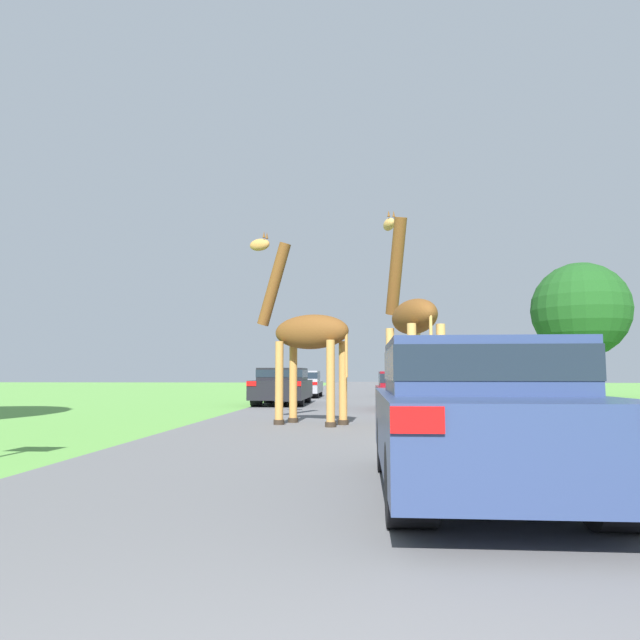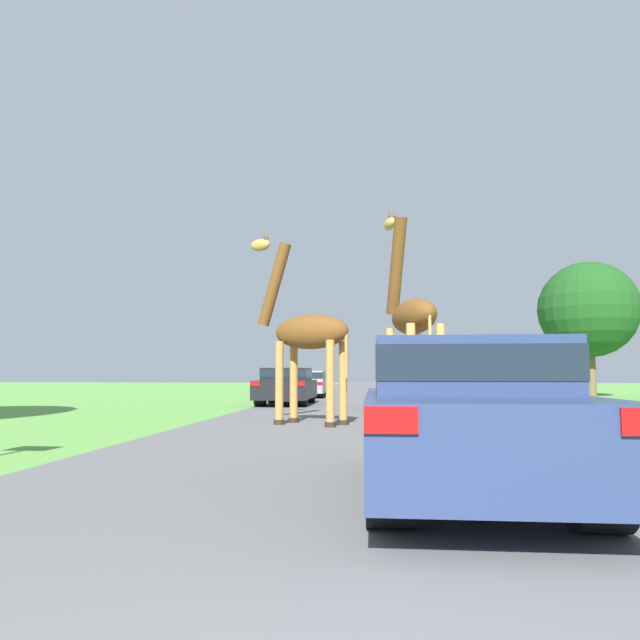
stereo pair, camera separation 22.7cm
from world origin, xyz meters
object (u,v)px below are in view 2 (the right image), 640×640
object	(u,v)px
car_far_ahead	(309,383)
car_queue_left	(408,389)
tree_left_edge	(588,310)
giraffe_companion	(411,320)
car_queue_right	(409,383)
car_verge_right	(287,385)
giraffe_near_road	(306,335)
car_lead_maroon	(464,412)

from	to	relation	value
car_far_ahead	car_queue_left	bearing A→B (deg)	-65.86
car_far_ahead	tree_left_edge	world-z (taller)	tree_left_edge
giraffe_companion	car_queue_right	xyz separation A→B (m)	(1.10, 18.38, -1.68)
car_far_ahead	car_verge_right	bearing A→B (deg)	-90.55
car_queue_left	tree_left_edge	bearing A→B (deg)	48.92
giraffe_companion	car_far_ahead	xyz separation A→B (m)	(-4.08, 16.07, -1.65)
giraffe_near_road	car_lead_maroon	bearing A→B (deg)	-139.03
car_far_ahead	tree_left_edge	xyz separation A→B (m)	(14.39, 1.72, 3.79)
car_lead_maroon	car_far_ahead	bearing A→B (deg)	100.04
giraffe_near_road	car_lead_maroon	size ratio (longest dim) A/B	1.12
car_far_ahead	tree_left_edge	distance (m)	14.98
car_queue_left	car_verge_right	xyz separation A→B (m)	(-4.45, 2.72, 0.07)
car_lead_maroon	car_verge_right	world-z (taller)	car_lead_maroon
car_lead_maroon	car_verge_right	distance (m)	16.64
giraffe_near_road	car_far_ahead	size ratio (longest dim) A/B	1.18
giraffe_near_road	tree_left_edge	distance (m)	21.67
car_queue_left	giraffe_companion	bearing A→B (deg)	-92.69
car_verge_right	tree_left_edge	distance (m)	17.32
giraffe_near_road	car_lead_maroon	xyz separation A→B (m)	(2.41, -7.49, -1.29)
car_verge_right	car_far_ahead	bearing A→B (deg)	89.45
car_lead_maroon	giraffe_near_road	bearing A→B (deg)	107.86
giraffe_near_road	tree_left_edge	xyz separation A→B (m)	(12.70, 17.39, 2.42)
car_verge_right	car_queue_left	bearing A→B (deg)	-31.49
giraffe_companion	car_queue_right	size ratio (longest dim) A/B	1.14
giraffe_near_road	car_lead_maroon	world-z (taller)	giraffe_near_road
car_queue_right	giraffe_companion	bearing A→B (deg)	-93.44
giraffe_companion	tree_left_edge	world-z (taller)	tree_left_edge
car_lead_maroon	car_far_ahead	size ratio (longest dim) A/B	1.05
car_far_ahead	car_verge_right	size ratio (longest dim) A/B	0.88
car_queue_right	car_queue_left	size ratio (longest dim) A/B	1.13
giraffe_companion	car_verge_right	size ratio (longest dim) A/B	1.16
giraffe_near_road	car_verge_right	size ratio (longest dim) A/B	1.04
giraffe_companion	car_lead_maroon	bearing A→B (deg)	-106.56
car_verge_right	giraffe_near_road	bearing A→B (deg)	-78.49
car_lead_maroon	car_far_ahead	distance (m)	23.52
giraffe_near_road	car_queue_right	world-z (taller)	giraffe_near_road
giraffe_near_road	car_verge_right	distance (m)	8.90
car_lead_maroon	tree_left_edge	world-z (taller)	tree_left_edge
car_queue_right	car_far_ahead	distance (m)	5.67
giraffe_companion	car_far_ahead	size ratio (longest dim) A/B	1.32
car_queue_left	car_far_ahead	distance (m)	10.71
giraffe_near_road	car_queue_left	distance (m)	6.63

